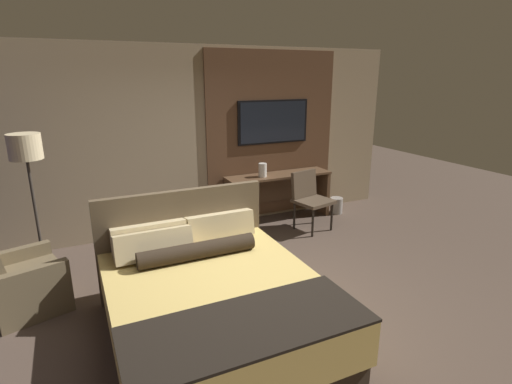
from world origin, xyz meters
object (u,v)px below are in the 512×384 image
object	(u,v)px
bed	(213,302)
tv	(273,122)
desk_chair	(309,195)
vase_tall	(263,170)
waste_bin	(336,205)
desk	(277,189)
armchair_by_window	(24,285)
floor_lamp	(27,159)

from	to	relation	value
bed	tv	world-z (taller)	tv
tv	desk_chair	bearing A→B (deg)	-71.79
vase_tall	waste_bin	world-z (taller)	vase_tall
bed	desk	size ratio (longest dim) A/B	1.23
armchair_by_window	floor_lamp	distance (m)	1.34
bed	waste_bin	size ratio (longest dim) A/B	7.89
desk	waste_bin	size ratio (longest dim) A/B	6.39
bed	vase_tall	size ratio (longest dim) A/B	10.08
desk_chair	vase_tall	bearing A→B (deg)	124.86
desk_chair	floor_lamp	xyz separation A→B (m)	(-3.76, -0.16, 0.93)
armchair_by_window	waste_bin	xyz separation A→B (m)	(4.75, 1.12, -0.14)
bed	armchair_by_window	world-z (taller)	bed
desk	vase_tall	bearing A→B (deg)	-167.21
waste_bin	floor_lamp	bearing A→B (deg)	-173.08
armchair_by_window	floor_lamp	world-z (taller)	floor_lamp
bed	floor_lamp	bearing A→B (deg)	128.73
armchair_by_window	vase_tall	xyz separation A→B (m)	(3.35, 1.24, 0.62)
tv	armchair_by_window	bearing A→B (deg)	-157.87
desk_chair	waste_bin	world-z (taller)	desk_chair
vase_tall	waste_bin	bearing A→B (deg)	-4.68
tv	waste_bin	distance (m)	1.88
waste_bin	desk	bearing A→B (deg)	170.28
armchair_by_window	vase_tall	distance (m)	3.62
armchair_by_window	floor_lamp	xyz separation A→B (m)	(0.16, 0.57, 1.20)
vase_tall	waste_bin	size ratio (longest dim) A/B	0.78
vase_tall	waste_bin	distance (m)	1.60
desk	waste_bin	distance (m)	1.17
tv	armchair_by_window	distance (m)	4.18
waste_bin	armchair_by_window	bearing A→B (deg)	-166.71
desk	vase_tall	world-z (taller)	vase_tall
tv	vase_tall	size ratio (longest dim) A/B	5.74
desk	desk_chair	xyz separation A→B (m)	(0.25, -0.59, 0.02)
tv	desk	bearing A→B (deg)	-90.00
floor_lamp	bed	bearing A→B (deg)	-51.27
desk	vase_tall	size ratio (longest dim) A/B	8.17
armchair_by_window	floor_lamp	size ratio (longest dim) A/B	0.50
desk_chair	waste_bin	distance (m)	1.02
desk	tv	distance (m)	1.11
bed	desk	xyz separation A→B (m)	(2.05, 2.56, 0.18)
bed	vase_tall	world-z (taller)	bed
desk_chair	armchair_by_window	xyz separation A→B (m)	(-3.92, -0.72, -0.27)
tv	vase_tall	world-z (taller)	tv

